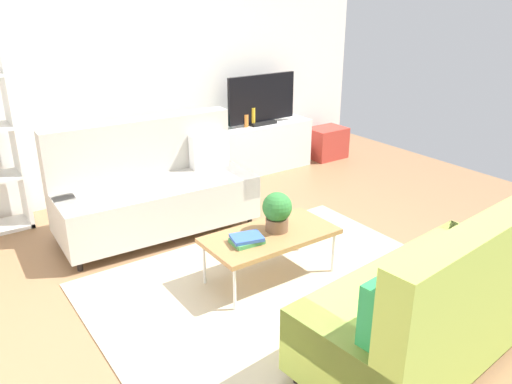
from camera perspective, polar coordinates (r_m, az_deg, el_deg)
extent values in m
plane|color=#936B47|center=(4.35, 3.24, -10.04)|extent=(7.68, 7.68, 0.00)
cube|color=white|center=(6.20, -13.04, 13.43)|extent=(6.40, 0.12, 2.90)
cube|color=beige|center=(4.24, 2.64, -10.84)|extent=(2.90, 2.20, 0.01)
cube|color=#B2ADA3|center=(5.13, -11.03, -1.22)|extent=(1.93, 0.92, 0.44)
cube|color=#B2ADA3|center=(5.25, -12.74, 4.97)|extent=(1.91, 0.28, 0.56)
cube|color=#B2ADA3|center=(5.43, -2.80, 1.71)|extent=(0.24, 0.85, 0.22)
cube|color=#B2ADA3|center=(4.88, -20.38, -2.06)|extent=(0.24, 0.85, 0.22)
cylinder|color=black|center=(5.31, -0.71, -3.16)|extent=(0.05, 0.05, 0.10)
cylinder|color=black|center=(4.74, -19.07, -7.74)|extent=(0.05, 0.05, 0.10)
cylinder|color=black|center=(5.85, -4.21, -0.79)|extent=(0.05, 0.05, 0.10)
cylinder|color=black|center=(5.34, -20.90, -4.58)|extent=(0.05, 0.05, 0.10)
cube|color=white|center=(5.37, -5.27, 4.69)|extent=(0.41, 0.16, 0.36)
cube|color=#A3BC4C|center=(3.63, 18.73, -12.43)|extent=(1.97, 1.02, 0.44)
cube|color=#A3BC4C|center=(3.26, 24.56, -7.15)|extent=(1.91, 0.39, 0.56)
cube|color=#A3BC4C|center=(2.98, 9.94, -17.25)|extent=(0.28, 0.86, 0.22)
cube|color=#A3BC4C|center=(4.25, 24.99, -6.40)|extent=(0.28, 0.86, 0.22)
cylinder|color=black|center=(3.38, 4.59, -19.81)|extent=(0.05, 0.05, 0.10)
cylinder|color=black|center=(4.56, 20.50, -9.16)|extent=(0.05, 0.05, 0.10)
cube|color=#288C4C|center=(2.86, 14.89, -12.29)|extent=(0.41, 0.18, 0.36)
cube|color=#9E7042|center=(4.21, 1.61, -4.90)|extent=(1.10, 0.56, 0.04)
cylinder|color=silver|center=(4.24, -5.79, -8.00)|extent=(0.02, 0.02, 0.38)
cylinder|color=silver|center=(4.74, 4.81, -4.58)|extent=(0.02, 0.02, 0.38)
cylinder|color=silver|center=(3.90, -2.40, -10.79)|extent=(0.02, 0.02, 0.38)
cylinder|color=silver|center=(4.44, 8.60, -6.71)|extent=(0.02, 0.02, 0.38)
cube|color=silver|center=(6.85, 0.51, 5.04)|extent=(1.40, 0.44, 0.64)
cube|color=black|center=(6.75, 0.62, 7.77)|extent=(0.36, 0.20, 0.04)
cube|color=black|center=(6.68, 0.63, 10.44)|extent=(1.00, 0.05, 0.60)
cube|color=white|center=(5.57, -25.56, 6.78)|extent=(0.04, 0.36, 2.10)
cube|color=#B2382D|center=(7.47, 7.88, 5.46)|extent=(0.52, 0.40, 0.44)
cylinder|color=brown|center=(4.23, 2.35, -3.60)|extent=(0.19, 0.19, 0.11)
sphere|color=#2D7233|center=(4.17, 2.38, -1.67)|extent=(0.25, 0.25, 0.25)
cube|color=#3F8C4C|center=(4.04, -1.03, -5.50)|extent=(0.25, 0.20, 0.03)
cube|color=#3359B2|center=(4.03, -1.03, -5.10)|extent=(0.28, 0.23, 0.03)
cylinder|color=#33B29E|center=(6.48, -3.96, 7.71)|extent=(0.11, 0.11, 0.17)
cylinder|color=silver|center=(6.56, -2.71, 7.86)|extent=(0.10, 0.10, 0.15)
cylinder|color=orange|center=(6.57, -1.11, 7.94)|extent=(0.06, 0.06, 0.16)
cylinder|color=gold|center=(6.62, -0.32, 8.38)|extent=(0.05, 0.05, 0.23)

